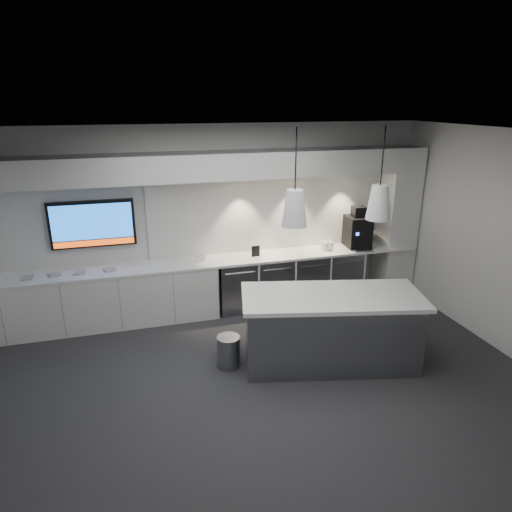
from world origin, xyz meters
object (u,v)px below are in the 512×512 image
object	(u,v)px
wall_tv	(92,224)
coffee_machine	(358,230)
bin	(229,351)
island	(330,329)

from	to	relation	value
wall_tv	coffee_machine	distance (m)	4.37
wall_tv	coffee_machine	bearing A→B (deg)	-3.25
bin	coffee_machine	world-z (taller)	coffee_machine
island	bin	world-z (taller)	island
coffee_machine	wall_tv	bearing A→B (deg)	-178.08
wall_tv	coffee_machine	xyz separation A→B (m)	(4.34, -0.25, -0.37)
wall_tv	coffee_machine	world-z (taller)	wall_tv
wall_tv	bin	size ratio (longest dim) A/B	2.92
wall_tv	bin	bearing A→B (deg)	-49.96
island	wall_tv	bearing A→B (deg)	156.01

